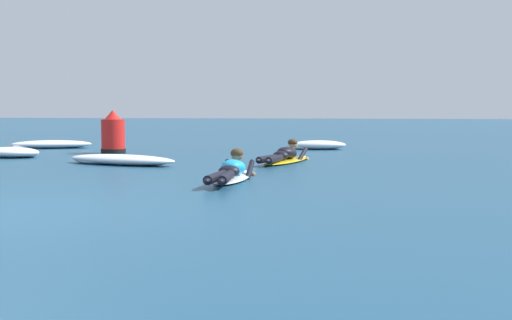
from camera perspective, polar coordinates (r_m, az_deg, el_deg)
name	(u,v)px	position (r m, az deg, el deg)	size (l,w,h in m)	color
ground_plane	(203,153)	(17.02, -4.72, 0.65)	(120.00, 120.00, 0.00)	navy
surfer_near	(231,172)	(10.36, -2.21, -1.06)	(0.54, 2.51, 0.54)	white
surfer_far	(285,156)	(13.84, 2.56, 0.32)	(1.05, 2.63, 0.55)	yellow
whitewater_front	(52,144)	(19.83, -17.66, 1.32)	(2.43, 1.59, 0.24)	white
whitewater_mid_left	(11,153)	(16.43, -20.87, 0.62)	(1.59, 1.15, 0.25)	white
whitewater_mid_right	(319,145)	(18.45, 5.57, 1.32)	(1.64, 0.92, 0.26)	white
whitewater_back	(122,160)	(13.64, -11.83, 0.02)	(2.71, 1.45, 0.21)	white
channel_marker_buoy	(113,136)	(17.13, -12.56, 2.11)	(0.64, 0.64, 1.12)	red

